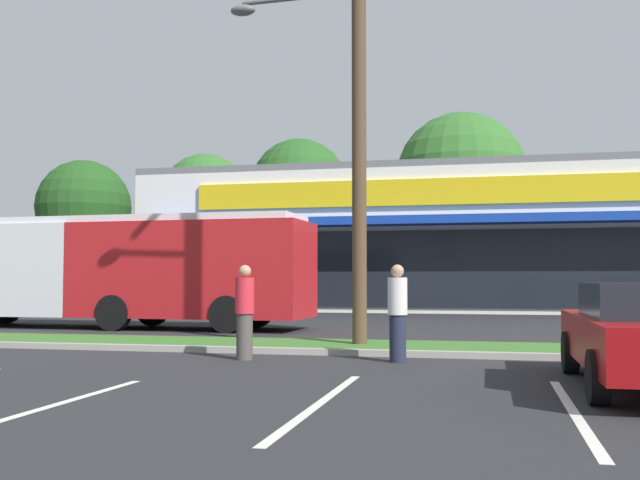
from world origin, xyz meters
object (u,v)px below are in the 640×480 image
at_px(utility_pole, 352,83).
at_px(city_bus, 106,268).
at_px(pedestrian_near_bench, 398,313).
at_px(pedestrian_by_pole, 245,312).

distance_m(utility_pole, city_bus, 10.49).
relative_size(city_bus, pedestrian_near_bench, 7.33).
height_order(city_bus, pedestrian_by_pole, city_bus).
distance_m(pedestrian_near_bench, pedestrian_by_pole, 2.74).
bearing_deg(utility_pole, city_bus, 148.66).
bearing_deg(pedestrian_near_bench, pedestrian_by_pole, -108.46).
height_order(pedestrian_near_bench, pedestrian_by_pole, same).
relative_size(utility_pole, city_bus, 0.83).
relative_size(pedestrian_near_bench, pedestrian_by_pole, 1.00).
distance_m(utility_pole, pedestrian_by_pole, 5.48).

